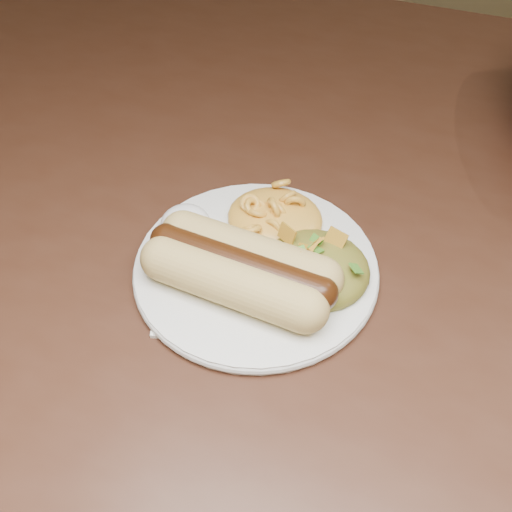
% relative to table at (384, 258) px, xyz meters
% --- Properties ---
extents(floor, '(4.00, 4.00, 0.00)m').
position_rel_table_xyz_m(floor, '(0.00, 0.00, -0.66)').
color(floor, '#4E3B17').
rests_on(floor, ground).
extents(table, '(1.60, 0.90, 0.75)m').
position_rel_table_xyz_m(table, '(0.00, 0.00, 0.00)').
color(table, '#3C2116').
rests_on(table, floor).
extents(plate, '(0.27, 0.27, 0.01)m').
position_rel_table_xyz_m(plate, '(-0.10, -0.15, 0.10)').
color(plate, white).
rests_on(plate, table).
extents(hotdog, '(0.15, 0.08, 0.04)m').
position_rel_table_xyz_m(hotdog, '(-0.11, -0.17, 0.13)').
color(hotdog, tan).
rests_on(hotdog, plate).
extents(mac_and_cheese, '(0.12, 0.11, 0.04)m').
position_rel_table_xyz_m(mac_and_cheese, '(-0.10, -0.09, 0.12)').
color(mac_and_cheese, gold).
rests_on(mac_and_cheese, plate).
extents(sour_cream, '(0.05, 0.05, 0.03)m').
position_rel_table_xyz_m(sour_cream, '(-0.18, -0.13, 0.12)').
color(sour_cream, white).
rests_on(sour_cream, plate).
extents(taco_salad, '(0.10, 0.09, 0.04)m').
position_rel_table_xyz_m(taco_salad, '(-0.05, -0.14, 0.12)').
color(taco_salad, '#9A5A20').
rests_on(taco_salad, plate).
extents(fork, '(0.07, 0.16, 0.00)m').
position_rel_table_xyz_m(fork, '(-0.17, -0.19, 0.09)').
color(fork, white).
rests_on(fork, table).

